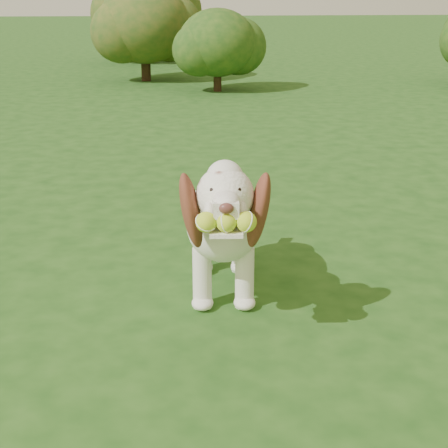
{
  "coord_description": "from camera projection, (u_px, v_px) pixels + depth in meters",
  "views": [
    {
      "loc": [
        -0.3,
        -2.88,
        1.56
      ],
      "look_at": [
        0.0,
        0.2,
        0.5
      ],
      "focal_mm": 55.0,
      "sensor_mm": 36.0,
      "label": 1
    }
  ],
  "objects": [
    {
      "name": "shrub_c",
      "position": [
        217.0,
        43.0,
        10.74
      ],
      "size": [
        1.24,
        1.24,
        1.28
      ],
      "color": "#382314",
      "rests_on": "ground"
    },
    {
      "name": "ground",
      "position": [
        228.0,
        337.0,
        3.25
      ],
      "size": [
        80.0,
        80.0,
        0.0
      ],
      "primitive_type": "plane",
      "color": "#1B4413",
      "rests_on": "ground"
    },
    {
      "name": "dog",
      "position": [
        223.0,
        216.0,
        3.54
      ],
      "size": [
        0.48,
        1.3,
        0.85
      ],
      "rotation": [
        0.0,
        0.0,
        -0.07
      ],
      "color": "white",
      "rests_on": "ground"
    },
    {
      "name": "shrub_b",
      "position": [
        144.0,
        24.0,
        11.9
      ],
      "size": [
        1.61,
        1.61,
        1.67
      ],
      "color": "#382314",
      "rests_on": "ground"
    },
    {
      "name": "shrub_i",
      "position": [
        144.0,
        6.0,
        14.83
      ],
      "size": [
        1.97,
        1.97,
        2.04
      ],
      "color": "#382314",
      "rests_on": "ground"
    }
  ]
}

